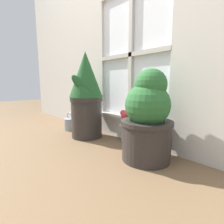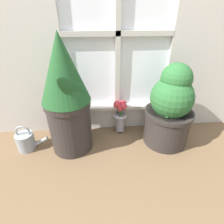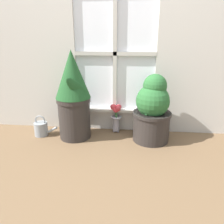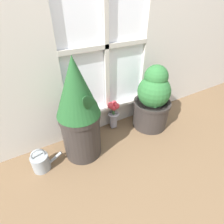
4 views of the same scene
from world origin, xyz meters
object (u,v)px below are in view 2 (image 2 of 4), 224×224
potted_plant_left (66,96)px  watering_can (26,141)px  flower_vase (120,114)px  potted_plant_right (170,109)px

potted_plant_left → watering_can: bearing=-179.8°
flower_vase → watering_can: size_ratio=1.27×
potted_plant_left → flower_vase: 0.48m
watering_can → potted_plant_right: bearing=0.6°
flower_vase → watering_can: (-0.72, -0.16, -0.11)m
potted_plant_left → potted_plant_right: potted_plant_left is taller
potted_plant_left → flower_vase: size_ratio=2.79×
potted_plant_right → watering_can: potted_plant_right is taller
potted_plant_left → watering_can: (-0.34, -0.00, -0.35)m
flower_vase → potted_plant_right: bearing=-23.1°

